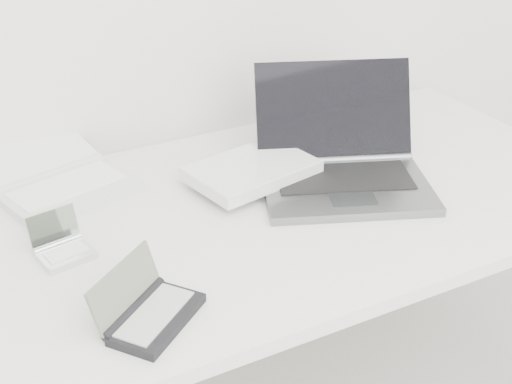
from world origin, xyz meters
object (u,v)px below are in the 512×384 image
desk (260,224)px  palmtop_charcoal (148,311)px  netbook_open_white (59,181)px  laptop_large (311,167)px

desk → palmtop_charcoal: size_ratio=7.57×
palmtop_charcoal → netbook_open_white: bearing=54.1°
desk → netbook_open_white: size_ratio=3.84×
laptop_large → netbook_open_white: 0.57m
desk → laptop_large: 0.18m
palmtop_charcoal → laptop_large: bearing=-7.0°
netbook_open_white → desk: bearing=-53.1°
laptop_large → netbook_open_white: (-0.52, 0.24, -0.02)m
netbook_open_white → palmtop_charcoal: bearing=-104.0°
netbook_open_white → palmtop_charcoal: size_ratio=1.97×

